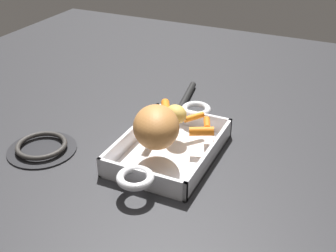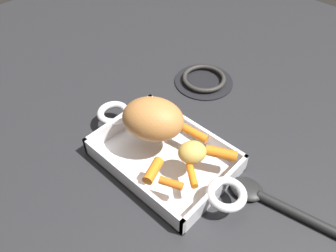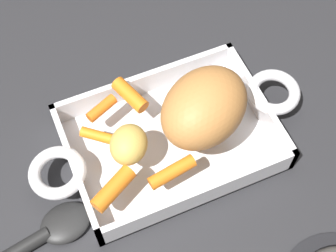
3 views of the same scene
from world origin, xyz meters
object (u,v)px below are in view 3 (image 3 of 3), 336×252
object	(u,v)px
pork_roast	(204,107)
serving_spoon	(29,244)
baby_carrot_northwest	(172,172)
baby_carrot_northeast	(100,136)
baby_carrot_southeast	(130,95)
potato_halved	(129,145)
roasting_dish	(170,139)
baby_carrot_short	(102,108)
baby_carrot_center_right	(113,189)

from	to	relation	value
pork_roast	serving_spoon	distance (m)	0.29
baby_carrot_northwest	baby_carrot_northeast	xyz separation A→B (m)	(-0.07, 0.09, -0.00)
baby_carrot_southeast	serving_spoon	bearing A→B (deg)	-145.87
pork_roast	potato_halved	world-z (taller)	pork_roast
roasting_dish	baby_carrot_southeast	bearing A→B (deg)	117.72
pork_roast	baby_carrot_northwest	size ratio (longest dim) A/B	2.04
baby_carrot_southeast	potato_halved	xyz separation A→B (m)	(-0.03, -0.08, 0.01)
baby_carrot_short	pork_roast	bearing A→B (deg)	-31.79
baby_carrot_northeast	potato_halved	size ratio (longest dim) A/B	0.91
baby_carrot_center_right	serving_spoon	xyz separation A→B (m)	(-0.12, -0.01, -0.05)
pork_roast	baby_carrot_northwest	distance (m)	0.09
baby_carrot_center_right	baby_carrot_northeast	xyz separation A→B (m)	(0.01, 0.08, -0.00)
pork_roast	baby_carrot_northeast	world-z (taller)	pork_roast
roasting_dish	serving_spoon	distance (m)	0.24
pork_roast	baby_carrot_southeast	size ratio (longest dim) A/B	2.34
roasting_dish	baby_carrot_northwest	distance (m)	0.08
baby_carrot_northeast	baby_carrot_short	xyz separation A→B (m)	(0.02, 0.04, 0.00)
baby_carrot_northwest	baby_carrot_short	xyz separation A→B (m)	(-0.05, 0.13, -0.00)
roasting_dish	baby_carrot_center_right	xyz separation A→B (m)	(-0.10, -0.06, 0.04)
roasting_dish	baby_carrot_center_right	bearing A→B (deg)	-150.39
potato_halved	pork_roast	bearing A→B (deg)	0.61
baby_carrot_northeast	potato_halved	bearing A→B (deg)	-49.69
roasting_dish	potato_halved	world-z (taller)	potato_halved
pork_roast	serving_spoon	size ratio (longest dim) A/B	0.56
roasting_dish	baby_carrot_southeast	xyz separation A→B (m)	(-0.03, 0.06, 0.04)
baby_carrot_center_right	baby_carrot_southeast	world-z (taller)	same
pork_roast	serving_spoon	bearing A→B (deg)	-168.67
baby_carrot_center_right	baby_carrot_northeast	world-z (taller)	baby_carrot_center_right
roasting_dish	baby_carrot_northeast	xyz separation A→B (m)	(-0.09, 0.02, 0.04)
roasting_dish	baby_carrot_center_right	world-z (taller)	baby_carrot_center_right
pork_roast	potato_halved	xyz separation A→B (m)	(-0.11, -0.00, -0.02)
baby_carrot_center_right	roasting_dish	bearing A→B (deg)	29.61
roasting_dish	baby_carrot_southeast	world-z (taller)	baby_carrot_southeast
pork_roast	baby_carrot_short	bearing A→B (deg)	148.21
baby_carrot_center_right	potato_halved	xyz separation A→B (m)	(0.04, 0.05, 0.01)
baby_carrot_center_right	baby_carrot_northeast	bearing A→B (deg)	83.27
baby_carrot_southeast	baby_carrot_short	xyz separation A→B (m)	(-0.04, -0.00, -0.00)
baby_carrot_short	baby_carrot_southeast	bearing A→B (deg)	4.26
baby_carrot_northeast	serving_spoon	xyz separation A→B (m)	(-0.13, -0.09, -0.05)
roasting_dish	potato_halved	distance (m)	0.09
baby_carrot_northeast	baby_carrot_short	bearing A→B (deg)	67.22
baby_carrot_northeast	serving_spoon	world-z (taller)	baby_carrot_northeast
pork_roast	potato_halved	bearing A→B (deg)	-179.39
baby_carrot_center_right	baby_carrot_northwest	bearing A→B (deg)	-5.26
roasting_dish	pork_roast	size ratio (longest dim) A/B	3.07
baby_carrot_northeast	roasting_dish	bearing A→B (deg)	-12.48
baby_carrot_center_right	potato_halved	size ratio (longest dim) A/B	1.10
pork_roast	baby_carrot_northeast	bearing A→B (deg)	166.20
baby_carrot_northeast	potato_halved	distance (m)	0.05
baby_carrot_southeast	potato_halved	world-z (taller)	potato_halved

